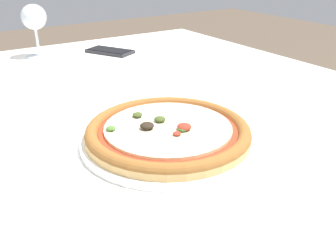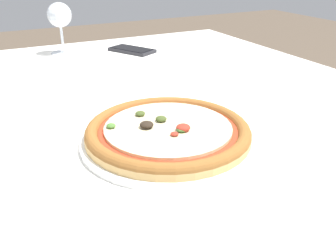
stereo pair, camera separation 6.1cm
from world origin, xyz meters
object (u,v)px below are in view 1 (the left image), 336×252
object	(u,v)px
pizza_plate	(168,133)
wine_glass_far_right	(34,20)
dining_table	(71,142)
cell_phone	(110,51)

from	to	relation	value
pizza_plate	wine_glass_far_right	distance (m)	0.69
pizza_plate	wine_glass_far_right	size ratio (longest dim) A/B	1.89
dining_table	cell_phone	size ratio (longest dim) A/B	8.66
dining_table	cell_phone	bearing A→B (deg)	54.44
dining_table	pizza_plate	xyz separation A→B (m)	(0.09, -0.23, 0.09)
dining_table	wine_glass_far_right	size ratio (longest dim) A/B	9.04
dining_table	wine_glass_far_right	bearing A→B (deg)	80.76
dining_table	pizza_plate	distance (m)	0.26
wine_glass_far_right	cell_phone	size ratio (longest dim) A/B	0.96
pizza_plate	cell_phone	xyz separation A→B (m)	(0.18, 0.61, -0.01)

